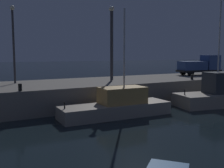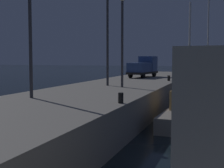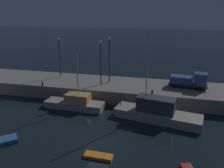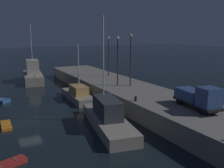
% 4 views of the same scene
% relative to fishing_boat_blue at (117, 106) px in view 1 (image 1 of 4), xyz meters
% --- Properties ---
extents(pier_quay, '(57.32, 8.51, 2.13)m').
position_rel_fishing_boat_blue_xyz_m(pier_quay, '(6.14, 6.61, 0.22)').
color(pier_quay, gray).
rests_on(pier_quay, ground).
extents(fishing_boat_blue, '(9.06, 2.90, 8.40)m').
position_rel_fishing_boat_blue_xyz_m(fishing_boat_blue, '(0.00, 0.00, 0.00)').
color(fishing_boat_blue, gray).
rests_on(fishing_boat_blue, ground).
extents(lamp_post_west, '(0.44, 0.44, 7.22)m').
position_rel_fishing_boat_blue_xyz_m(lamp_post_west, '(-6.29, 8.51, 5.55)').
color(lamp_post_west, '#38383D').
rests_on(lamp_post_west, pier_quay).
extents(lamp_post_east, '(0.44, 0.44, 7.37)m').
position_rel_fishing_boat_blue_xyz_m(lamp_post_east, '(2.47, 5.52, 5.63)').
color(lamp_post_east, '#38383D').
rests_on(lamp_post_east, pier_quay).
extents(lamp_post_central, '(0.44, 0.44, 7.74)m').
position_rel_fishing_boat_blue_xyz_m(lamp_post_central, '(3.51, 7.15, 5.82)').
color(lamp_post_central, '#38383D').
rests_on(lamp_post_central, pier_quay).
extents(utility_truck, '(6.15, 2.78, 2.61)m').
position_rel_fishing_boat_blue_xyz_m(utility_truck, '(16.83, 7.12, 2.55)').
color(utility_truck, black).
rests_on(utility_truck, pier_quay).
extents(bollard_west, '(0.28, 0.28, 0.56)m').
position_rel_fishing_boat_blue_xyz_m(bollard_west, '(11.15, 3.06, 1.57)').
color(bollard_west, black).
rests_on(bollard_west, pier_quay).
extents(bollard_central, '(0.28, 0.28, 0.56)m').
position_rel_fishing_boat_blue_xyz_m(bollard_central, '(-6.86, 2.74, 1.56)').
color(bollard_central, black).
rests_on(bollard_central, pier_quay).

